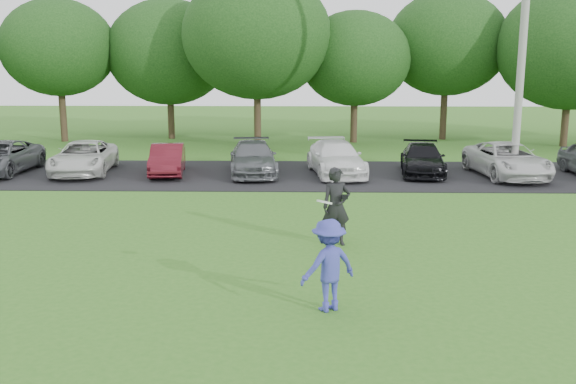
% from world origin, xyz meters
% --- Properties ---
extents(ground, '(100.00, 100.00, 0.00)m').
position_xyz_m(ground, '(0.00, 0.00, 0.00)').
color(ground, '#346F1F').
rests_on(ground, ground).
extents(parking_lot, '(32.00, 6.50, 0.03)m').
position_xyz_m(parking_lot, '(0.00, 13.00, 0.01)').
color(parking_lot, black).
rests_on(parking_lot, ground).
extents(utility_pole, '(0.28, 0.28, 10.67)m').
position_xyz_m(utility_pole, '(8.18, 12.73, 5.34)').
color(utility_pole, '#9A9A95').
rests_on(utility_pole, ground).
extents(frisbee_player, '(1.21, 1.05, 2.01)m').
position_xyz_m(frisbee_player, '(0.80, -0.39, 0.82)').
color(frisbee_player, '#3D41AC').
rests_on(frisbee_player, ground).
extents(camera_bystander, '(0.75, 0.56, 1.85)m').
position_xyz_m(camera_bystander, '(1.13, 3.65, 0.93)').
color(camera_bystander, black).
rests_on(camera_bystander, ground).
extents(parked_cars, '(30.27, 4.98, 1.25)m').
position_xyz_m(parked_cars, '(-0.30, 12.93, 0.63)').
color(parked_cars, '#531612').
rests_on(parked_cars, parking_lot).
extents(tree_row, '(42.39, 9.85, 8.64)m').
position_xyz_m(tree_row, '(1.51, 22.76, 4.91)').
color(tree_row, '#38281C').
rests_on(tree_row, ground).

